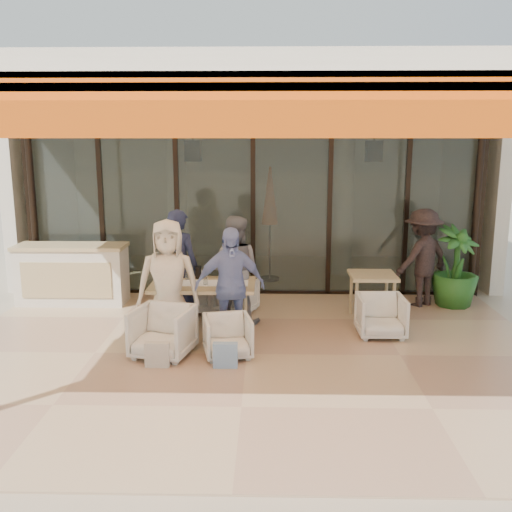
{
  "coord_description": "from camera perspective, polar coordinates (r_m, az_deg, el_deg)",
  "views": [
    {
      "loc": [
        0.28,
        -7.04,
        2.8
      ],
      "look_at": [
        0.1,
        0.9,
        1.15
      ],
      "focal_mm": 40.0,
      "sensor_mm": 36.0,
      "label": 1
    }
  ],
  "objects": [
    {
      "name": "ground",
      "position": [
        7.58,
        -0.92,
        -9.94
      ],
      "size": [
        70.0,
        70.0,
        0.0
      ],
      "primitive_type": "plane",
      "color": "#C6B293",
      "rests_on": "ground"
    },
    {
      "name": "terrace_floor",
      "position": [
        7.58,
        -0.92,
        -9.91
      ],
      "size": [
        8.0,
        6.0,
        0.01
      ],
      "primitive_type": "cube",
      "color": "tan",
      "rests_on": "ground"
    },
    {
      "name": "terrace_structure",
      "position": [
        6.79,
        -1.11,
        15.54
      ],
      "size": [
        8.0,
        6.0,
        3.4
      ],
      "color": "silver",
      "rests_on": "ground"
    },
    {
      "name": "glass_storefront",
      "position": [
        10.11,
        -0.3,
        4.92
      ],
      "size": [
        8.08,
        0.1,
        3.2
      ],
      "color": "#9EADA3",
      "rests_on": "ground"
    },
    {
      "name": "interior_block",
      "position": [
        12.37,
        0.04,
        9.09
      ],
      "size": [
        9.05,
        3.62,
        3.52
      ],
      "color": "silver",
      "rests_on": "ground"
    },
    {
      "name": "host_counter",
      "position": [
        10.17,
        -17.9,
        -1.74
      ],
      "size": [
        1.85,
        0.65,
        1.04
      ],
      "color": "silver",
      "rests_on": "ground"
    },
    {
      "name": "dining_table",
      "position": [
        8.28,
        -5.38,
        -3.1
      ],
      "size": [
        1.5,
        0.9,
        0.93
      ],
      "color": "#D0BA7F",
      "rests_on": "ground"
    },
    {
      "name": "chair_far_left",
      "position": [
        9.32,
        -7.19,
        -3.51
      ],
      "size": [
        0.89,
        0.86,
        0.73
      ],
      "primitive_type": "imported",
      "rotation": [
        0.0,
        0.0,
        3.48
      ],
      "color": "white",
      "rests_on": "ground"
    },
    {
      "name": "chair_far_right",
      "position": [
        9.24,
        -2.02,
        -3.89
      ],
      "size": [
        0.76,
        0.74,
        0.62
      ],
      "primitive_type": "imported",
      "rotation": [
        0.0,
        0.0,
        2.78
      ],
      "color": "white",
      "rests_on": "ground"
    },
    {
      "name": "chair_near_left",
      "position": [
        7.52,
        -9.31,
        -7.28
      ],
      "size": [
        0.85,
        0.82,
        0.73
      ],
      "primitive_type": "imported",
      "rotation": [
        0.0,
        0.0,
        -0.24
      ],
      "color": "white",
      "rests_on": "ground"
    },
    {
      "name": "chair_near_right",
      "position": [
        7.44,
        -2.86,
        -7.88
      ],
      "size": [
        0.7,
        0.67,
        0.61
      ],
      "primitive_type": "imported",
      "rotation": [
        0.0,
        0.0,
        0.22
      ],
      "color": "white",
      "rests_on": "ground"
    },
    {
      "name": "diner_navy",
      "position": [
        8.71,
        -7.76,
        -1.08
      ],
      "size": [
        0.74,
        0.6,
        1.77
      ],
      "primitive_type": "imported",
      "rotation": [
        0.0,
        0.0,
        2.83
      ],
      "color": "#1A1D39",
      "rests_on": "ground"
    },
    {
      "name": "diner_grey",
      "position": [
        8.63,
        -2.23,
        -1.44
      ],
      "size": [
        0.88,
        0.73,
        1.67
      ],
      "primitive_type": "imported",
      "rotation": [
        0.0,
        0.0,
        3.01
      ],
      "color": "slate",
      "rests_on": "ground"
    },
    {
      "name": "diner_cream",
      "position": [
        7.85,
        -8.77,
        -2.64
      ],
      "size": [
        0.88,
        0.61,
        1.74
      ],
      "primitive_type": "imported",
      "rotation": [
        0.0,
        0.0,
        0.07
      ],
      "color": "beige",
      "rests_on": "ground"
    },
    {
      "name": "diner_periwinkle",
      "position": [
        7.76,
        -2.63,
        -3.05
      ],
      "size": [
        1.02,
        0.59,
        1.64
      ],
      "primitive_type": "imported",
      "rotation": [
        0.0,
        0.0,
        0.21
      ],
      "color": "#798CCB",
      "rests_on": "ground"
    },
    {
      "name": "tote_bag_cream",
      "position": [
        7.22,
        -9.84,
        -9.79
      ],
      "size": [
        0.3,
        0.1,
        0.34
      ],
      "primitive_type": "cube",
      "color": "silver",
      "rests_on": "ground"
    },
    {
      "name": "tote_bag_blue",
      "position": [
        7.11,
        -3.08,
        -9.97
      ],
      "size": [
        0.3,
        0.1,
        0.34
      ],
      "primitive_type": "cube",
      "color": "#99BFD8",
      "rests_on": "ground"
    },
    {
      "name": "side_table",
      "position": [
        8.98,
        11.57,
        -2.44
      ],
      "size": [
        0.7,
        0.7,
        0.74
      ],
      "color": "#D0BA7F",
      "rests_on": "ground"
    },
    {
      "name": "side_chair",
      "position": [
        8.35,
        12.38,
        -5.7
      ],
      "size": [
        0.66,
        0.62,
        0.67
      ],
      "primitive_type": "imported",
      "rotation": [
        0.0,
        0.0,
        0.01
      ],
      "color": "white",
      "rests_on": "ground"
    },
    {
      "name": "standing_woman",
      "position": [
        9.9,
        16.28,
        -0.21
      ],
      "size": [
        1.24,
        1.08,
        1.66
      ],
      "primitive_type": "imported",
      "rotation": [
        0.0,
        0.0,
        3.68
      ],
      "color": "black",
      "rests_on": "ground"
    },
    {
      "name": "potted_palm",
      "position": [
        10.07,
        19.29,
        -1.05
      ],
      "size": [
        1.06,
        1.06,
        1.37
      ],
      "primitive_type": "imported",
      "rotation": [
        0.0,
        0.0,
        0.58
      ],
      "color": "#1E5919",
      "rests_on": "ground"
    }
  ]
}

